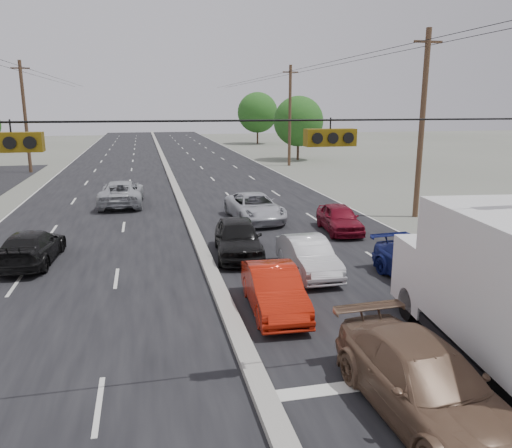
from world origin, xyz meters
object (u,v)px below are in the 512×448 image
Objects in this scene: box_truck at (504,287)px; queue_car_c at (255,207)px; queue_car_a at (238,238)px; utility_pole_right_b at (422,124)px; red_sedan at (274,290)px; utility_pole_left_c at (25,116)px; tan_sedan at (425,383)px; utility_pole_right_c at (290,115)px; queue_car_e at (339,219)px; oncoming_near at (31,247)px; queue_car_d at (423,267)px; tree_right_far at (258,113)px; queue_car_b at (308,256)px; tree_right_mid at (298,121)px; oncoming_far at (121,193)px.

box_truck is 1.48× the size of queue_car_c.
box_truck is 1.68× the size of queue_car_a.
utility_pole_right_b reaches higher than red_sedan.
tan_sedan is at bearing -69.70° from utility_pole_left_c.
queue_car_a is (-11.10, -30.21, -4.33)m from utility_pole_right_c.
box_truck is 1.92× the size of queue_car_e.
box_truck is 1.68× the size of oncoming_near.
box_truck reaches higher than tan_sedan.
tan_sedan reaches higher than oncoming_near.
queue_car_d is at bearing 162.24° from oncoming_near.
tan_sedan is 1.12× the size of oncoming_near.
red_sedan is at bearing -102.47° from tree_right_far.
queue_car_d is (-9.00, -64.97, -4.29)m from tree_right_far.
queue_car_c reaches higher than red_sedan.
tree_right_far is 70.98m from box_truck.
box_truck is 1.88× the size of queue_car_b.
utility_pole_right_b is at bearing -10.62° from queue_car_c.
tree_right_mid is at bearing 73.07° from tan_sedan.
queue_car_d is (1.11, 5.22, -1.26)m from box_truck.
tan_sedan is (-13.03, -71.80, -4.22)m from tree_right_far.
queue_car_e is at bearing -101.36° from utility_pole_right_c.
queue_car_c is 11.55m from queue_car_d.
utility_pole_right_c reaches higher than box_truck.
utility_pole_left_c is at bearing -74.56° from oncoming_near.
red_sedan reaches higher than queue_car_b.
queue_car_d is at bearing -60.86° from utility_pole_left_c.
box_truck is at bearing -60.18° from queue_car_a.
queue_car_d is at bearing 13.80° from red_sedan.
queue_car_d is at bearing -118.88° from utility_pole_right_b.
tan_sedan is 0.92× the size of oncoming_far.
utility_pole_right_c is 1.93× the size of queue_car_c.
utility_pole_left_c is 2.19× the size of oncoming_near.
queue_car_b is at bearing -64.12° from utility_pole_left_c.
oncoming_far is at bearing 118.10° from queue_car_d.
utility_pole_right_b is at bearing 73.48° from box_truck.
red_sedan is 0.80× the size of queue_car_c.
utility_pole_left_c reaches higher than red_sedan.
red_sedan is at bearing 102.71° from tan_sedan.
tree_right_mid is 43.39m from red_sedan.
utility_pole_right_c reaches higher than queue_car_d.
utility_pole_left_c is 2.19× the size of queue_car_a.
queue_car_b is (-9.00, -7.99, -4.44)m from utility_pole_right_b.
tree_right_mid reaches higher than queue_car_d.
tan_sedan is (-12.03, -46.80, -3.60)m from tree_right_mid.
tan_sedan is at bearing -95.79° from queue_car_c.
tree_right_far is 1.60× the size of tan_sedan.
tan_sedan is 24.66m from oncoming_far.
queue_car_a is at bearing 126.88° from queue_car_b.
utility_pole_right_c reaches higher than tree_right_mid.
red_sedan is 1.03× the size of queue_car_e.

